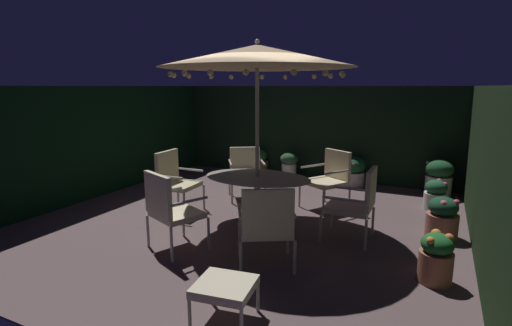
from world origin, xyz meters
TOP-DOWN VIEW (x-y plane):
  - ground_plane at (0.00, 0.00)m, footprint 6.91×6.78m
  - hedge_backdrop_rear at (0.00, 3.24)m, footprint 6.91×0.30m
  - hedge_backdrop_left at (-3.30, 0.00)m, footprint 0.30×6.78m
  - hedge_backdrop_right at (3.30, 0.00)m, footprint 0.30×6.78m
  - patio_dining_table at (0.23, -0.17)m, footprint 1.66×1.14m
  - patio_umbrella at (0.23, -0.17)m, footprint 2.81×2.81m
  - patio_chair_north at (-1.26, -0.25)m, footprint 0.59×0.66m
  - patio_chair_northeast at (-0.34, -1.55)m, footprint 0.81×0.76m
  - patio_chair_east at (0.97, -1.46)m, footprint 0.83×0.80m
  - patio_chair_southeast at (1.72, -0.17)m, footprint 0.63×0.61m
  - patio_chair_south at (1.00, 1.10)m, footprint 0.86×0.86m
  - patio_chair_southwest at (-0.60, 1.06)m, footprint 0.87×0.87m
  - ottoman_footrest at (1.04, -2.54)m, footprint 0.57×0.54m
  - potted_plant_left_far at (2.73, -0.95)m, footprint 0.35×0.35m
  - potted_plant_right_near at (2.68, 1.78)m, footprint 0.38×0.38m
  - potted_plant_front_corner at (2.78, 0.47)m, footprint 0.43×0.43m
  - potted_plant_left_near at (1.04, 2.81)m, footprint 0.53×0.53m
  - potted_plant_back_right at (-1.24, 2.94)m, footprint 0.50×0.50m
  - potted_plant_back_left at (2.70, 2.74)m, footprint 0.52×0.52m
  - potted_plant_back_center at (-0.36, 2.72)m, footprint 0.40×0.40m

SIDE VIEW (x-z plane):
  - ground_plane at x=0.00m, z-range -0.02..0.00m
  - potted_plant_right_near at x=2.68m, z-range 0.00..0.52m
  - potted_plant_left_far at x=2.73m, z-range 0.00..0.57m
  - potted_plant_front_corner at x=2.78m, z-range 0.00..0.58m
  - potted_plant_back_right at x=-1.24m, z-range -0.01..0.60m
  - ottoman_footrest at x=1.04m, z-range 0.13..0.51m
  - potted_plant_left_near at x=1.04m, z-range 0.01..0.64m
  - potted_plant_back_center at x=-0.36m, z-range 0.03..0.66m
  - potted_plant_back_left at x=2.70m, z-range 0.02..0.73m
  - patio_chair_southwest at x=-0.60m, z-range 0.08..1.01m
  - patio_chair_east at x=0.97m, z-range 0.06..1.05m
  - patio_chair_southeast at x=1.72m, z-range 0.06..1.07m
  - patio_chair_south at x=1.00m, z-range 0.07..1.07m
  - patio_chair_north at x=-1.26m, z-range 0.07..1.10m
  - patio_chair_northeast at x=-0.34m, z-range 0.07..1.11m
  - patio_dining_table at x=0.23m, z-range 0.23..0.98m
  - hedge_backdrop_rear at x=0.00m, z-range 0.00..2.09m
  - hedge_backdrop_left at x=-3.30m, z-range 0.00..2.09m
  - hedge_backdrop_right at x=3.30m, z-range 0.00..2.09m
  - patio_umbrella at x=0.23m, z-range 1.13..3.86m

